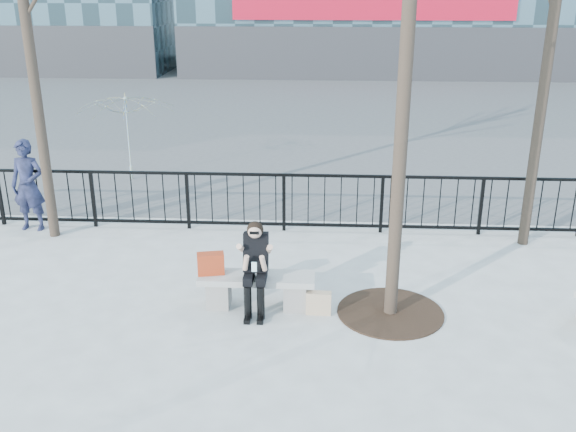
{
  "coord_description": "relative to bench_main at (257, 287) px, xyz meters",
  "views": [
    {
      "loc": [
        0.91,
        -8.19,
        4.44
      ],
      "look_at": [
        0.4,
        0.8,
        1.1
      ],
      "focal_mm": 40.0,
      "sensor_mm": 36.0,
      "label": 1
    }
  ],
  "objects": [
    {
      "name": "standing_man",
      "position": [
        -4.52,
        2.8,
        0.56
      ],
      "size": [
        0.65,
        0.44,
        1.72
      ],
      "primitive_type": "imported",
      "rotation": [
        0.0,
        0.0,
        -0.05
      ],
      "color": "black",
      "rests_on": "ground"
    },
    {
      "name": "seated_woman",
      "position": [
        0.0,
        -0.16,
        0.37
      ],
      "size": [
        0.5,
        0.64,
        1.34
      ],
      "color": "black",
      "rests_on": "ground"
    },
    {
      "name": "bench_main",
      "position": [
        0.0,
        0.0,
        0.0
      ],
      "size": [
        1.65,
        0.46,
        0.49
      ],
      "color": "gray",
      "rests_on": "ground"
    },
    {
      "name": "vendor_umbrella",
      "position": [
        -3.57,
        6.01,
        0.71
      ],
      "size": [
        2.84,
        2.87,
        2.03
      ],
      "primitive_type": "imported",
      "rotation": [
        0.0,
        0.0,
        0.34
      ],
      "color": "yellow",
      "rests_on": "ground"
    },
    {
      "name": "railing",
      "position": [
        0.0,
        3.0,
        0.25
      ],
      "size": [
        14.0,
        0.06,
        1.1
      ],
      "color": "black",
      "rests_on": "ground"
    },
    {
      "name": "tree_grate",
      "position": [
        1.9,
        -0.1,
        -0.29
      ],
      "size": [
        1.5,
        1.5,
        0.02
      ],
      "primitive_type": "cylinder",
      "color": "black",
      "rests_on": "ground"
    },
    {
      "name": "shopping_bag",
      "position": [
        0.89,
        -0.17,
        -0.13
      ],
      "size": [
        0.36,
        0.14,
        0.33
      ],
      "primitive_type": "cube",
      "rotation": [
        0.0,
        0.0,
        -0.03
      ],
      "color": "beige",
      "rests_on": "ground"
    },
    {
      "name": "handbag",
      "position": [
        -0.65,
        0.02,
        0.34
      ],
      "size": [
        0.41,
        0.25,
        0.31
      ],
      "primitive_type": "cube",
      "rotation": [
        0.0,
        0.0,
        0.21
      ],
      "color": "#AA3215",
      "rests_on": "bench_main"
    },
    {
      "name": "ground",
      "position": [
        0.0,
        0.0,
        -0.3
      ],
      "size": [
        120.0,
        120.0,
        0.0
      ],
      "primitive_type": "plane",
      "color": "#969691",
      "rests_on": "ground"
    },
    {
      "name": "street_surface",
      "position": [
        0.0,
        15.0,
        -0.3
      ],
      "size": [
        60.0,
        23.0,
        0.01
      ],
      "primitive_type": "cube",
      "color": "#474747",
      "rests_on": "ground"
    }
  ]
}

